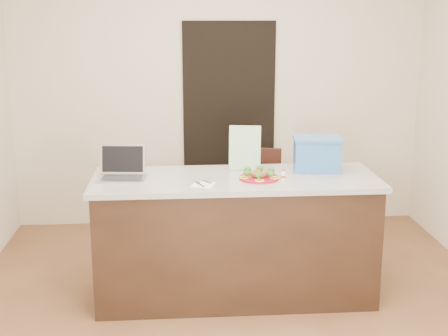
{
  "coord_description": "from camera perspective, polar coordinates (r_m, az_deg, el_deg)",
  "views": [
    {
      "loc": [
        -0.41,
        -4.07,
        2.06
      ],
      "look_at": [
        -0.09,
        0.2,
        1.0
      ],
      "focal_mm": 50.0,
      "sensor_mm": 36.0,
      "label": 1
    }
  ],
  "objects": [
    {
      "name": "meatballs",
      "position": [
        4.42,
        3.19,
        -0.57
      ],
      "size": [
        0.11,
        0.11,
        0.04
      ],
      "color": "brown",
      "rests_on": "plate"
    },
    {
      "name": "blue_box",
      "position": [
        4.7,
        8.49,
        1.3
      ],
      "size": [
        0.38,
        0.29,
        0.25
      ],
      "rotation": [
        0.0,
        0.0,
        -0.11
      ],
      "color": "#2D62A3",
      "rests_on": "island"
    },
    {
      "name": "laptop",
      "position": [
        4.51,
        -9.28,
        -0.1
      ],
      "size": [
        0.35,
        0.29,
        0.23
      ],
      "rotation": [
        0.0,
        0.0,
        -0.1
      ],
      "color": "#ADAEB2",
      "rests_on": "island"
    },
    {
      "name": "doorway",
      "position": [
        6.16,
        0.46,
        4.0
      ],
      "size": [
        0.9,
        0.02,
        2.0
      ],
      "primitive_type": "cube",
      "color": "black",
      "rests_on": "ground"
    },
    {
      "name": "plate",
      "position": [
        4.43,
        3.22,
        -0.89
      ],
      "size": [
        0.28,
        0.28,
        0.02
      ],
      "rotation": [
        0.0,
        0.0,
        0.06
      ],
      "color": "maroon",
      "rests_on": "island"
    },
    {
      "name": "room_shell",
      "position": [
        4.11,
        1.42,
        7.74
      ],
      "size": [
        4.0,
        4.0,
        4.0
      ],
      "color": "white",
      "rests_on": "ground"
    },
    {
      "name": "yogurt_bottle",
      "position": [
        4.43,
        5.44,
        -0.7
      ],
      "size": [
        0.03,
        0.03,
        0.07
      ],
      "rotation": [
        0.0,
        0.0,
        0.14
      ],
      "color": "white",
      "rests_on": "island"
    },
    {
      "name": "knife",
      "position": [
        4.26,
        -1.51,
        -1.5
      ],
      "size": [
        0.07,
        0.17,
        0.01
      ],
      "rotation": [
        0.0,
        0.0,
        0.6
      ],
      "color": "white",
      "rests_on": "napkin"
    },
    {
      "name": "napkin",
      "position": [
        4.28,
        -1.92,
        -1.54
      ],
      "size": [
        0.18,
        0.18,
        0.01
      ],
      "primitive_type": "cube",
      "rotation": [
        0.0,
        0.0,
        -0.32
      ],
      "color": "silver",
      "rests_on": "island"
    },
    {
      "name": "leaflet",
      "position": [
        4.65,
        1.92,
        1.83
      ],
      "size": [
        0.24,
        0.09,
        0.33
      ],
      "primitive_type": "cube",
      "rotation": [
        -0.14,
        0.0,
        -0.16
      ],
      "color": "silver",
      "rests_on": "island"
    },
    {
      "name": "fork",
      "position": [
        4.29,
        -2.19,
        -1.43
      ],
      "size": [
        0.06,
        0.16,
        0.0
      ],
      "rotation": [
        0.0,
        0.0,
        0.4
      ],
      "color": "#ABABAF",
      "rests_on": "napkin"
    },
    {
      "name": "chair",
      "position": [
        5.47,
        3.24,
        -2.46
      ],
      "size": [
        0.47,
        0.47,
        0.92
      ],
      "rotation": [
        0.0,
        0.0,
        -0.17
      ],
      "color": "#33160F",
      "rests_on": "ground"
    },
    {
      "name": "island",
      "position": [
        4.63,
        1.02,
        -6.32
      ],
      "size": [
        2.06,
        0.76,
        0.92
      ],
      "color": "black",
      "rests_on": "ground"
    },
    {
      "name": "broccoli",
      "position": [
        4.42,
        3.23,
        -0.34
      ],
      "size": [
        0.23,
        0.24,
        0.04
      ],
      "color": "#244D14",
      "rests_on": "plate"
    },
    {
      "name": "pepper_rings",
      "position": [
        4.43,
        3.22,
        -0.77
      ],
      "size": [
        0.28,
        0.27,
        0.01
      ],
      "color": "yellow",
      "rests_on": "plate"
    },
    {
      "name": "ground",
      "position": [
        4.58,
        1.29,
        -12.84
      ],
      "size": [
        4.0,
        4.0,
        0.0
      ],
      "primitive_type": "plane",
      "color": "brown",
      "rests_on": "ground"
    }
  ]
}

